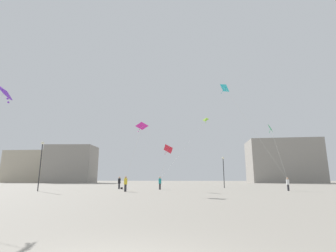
{
  "coord_description": "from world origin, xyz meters",
  "views": [
    {
      "loc": [
        1.22,
        -4.0,
        1.48
      ],
      "look_at": [
        0.0,
        14.9,
        5.5
      ],
      "focal_mm": 26.46,
      "sensor_mm": 36.0,
      "label": 1
    }
  ],
  "objects": [
    {
      "name": "person_in_yellow",
      "position": [
        -5.51,
        24.66,
        0.96
      ],
      "size": [
        0.38,
        0.38,
        1.75
      ],
      "rotation": [
        0.0,
        0.0,
        6.2
      ],
      "color": "#2D2D33",
      "rests_on": "ground_plane"
    },
    {
      "name": "handbag_beside_flyer",
      "position": [
        -7.68,
        31.61,
        0.12
      ],
      "size": [
        0.35,
        0.28,
        0.24
      ],
      "primitive_type": "cube",
      "rotation": [
        0.0,
        0.0,
        5.75
      ],
      "color": "black",
      "rests_on": "ground_plane"
    },
    {
      "name": "person_in_teal",
      "position": [
        -2.09,
        30.21,
        0.94
      ],
      "size": [
        0.37,
        0.37,
        1.71
      ],
      "rotation": [
        0.0,
        0.0,
        3.73
      ],
      "color": "#2D2D33",
      "rests_on": "ground_plane"
    },
    {
      "name": "building_centre_hall",
      "position": [
        -37.0,
        78.52,
        6.17
      ],
      "size": [
        15.68,
        10.56,
        12.35
      ],
      "color": "gray",
      "rests_on": "ground_plane"
    },
    {
      "name": "kite_emerald_delta",
      "position": [
        13.04,
        29.7,
        8.09
      ],
      "size": [
        1.31,
        2.83,
        7.33
      ],
      "color": "green"
    },
    {
      "name": "kite_cyan_delta",
      "position": [
        6.44,
        25.09,
        12.15
      ],
      "size": [
        7.94,
        3.48,
        11.42
      ],
      "color": "#1EB2C6"
    },
    {
      "name": "kite_crimson_delta",
      "position": [
        -0.76,
        27.35,
        5.11
      ],
      "size": [
        2.06,
        3.7,
        4.29
      ],
      "color": "red"
    },
    {
      "name": "building_left_hall",
      "position": [
        -55.0,
        87.22,
        5.81
      ],
      "size": [
        20.5,
        10.74,
        11.61
      ],
      "color": "#B2A893",
      "rests_on": "ground_plane"
    },
    {
      "name": "kite_lime_delta",
      "position": [
        4.67,
        36.94,
        10.83
      ],
      "size": [
        7.55,
        7.49,
        10.28
      ],
      "color": "#8CD12D"
    },
    {
      "name": "person_in_black",
      "position": [
        -8.03,
        31.51,
        0.94
      ],
      "size": [
        0.37,
        0.37,
        1.71
      ],
      "rotation": [
        0.0,
        0.0,
        5.67
      ],
      "color": "#2D2D33",
      "rests_on": "ground_plane"
    },
    {
      "name": "lamppost_west",
      "position": [
        7.56,
        36.93,
        3.31
      ],
      "size": [
        0.36,
        0.36,
        4.93
      ],
      "color": "#2D2D30",
      "rests_on": "ground_plane"
    },
    {
      "name": "kite_violet_diamond",
      "position": [
        -7.91,
        7.5,
        5.8
      ],
      "size": [
        5.53,
        1.12,
        4.96
      ],
      "color": "purple"
    },
    {
      "name": "kite_magenta_delta",
      "position": [
        -3.44,
        22.57,
        7.04
      ],
      "size": [
        2.67,
        2.4,
        6.17
      ],
      "color": "#D12899"
    },
    {
      "name": "person_in_white",
      "position": [
        13.78,
        27.7,
        0.87
      ],
      "size": [
        0.35,
        0.35,
        1.59
      ],
      "rotation": [
        0.0,
        0.0,
        1.7
      ],
      "color": "#2D2D33",
      "rests_on": "ground_plane"
    },
    {
      "name": "building_right_hall",
      "position": [
        35.0,
        84.05,
        7.19
      ],
      "size": [
        23.36,
        15.85,
        14.39
      ],
      "color": "gray",
      "rests_on": "ground_plane"
    },
    {
      "name": "lamppost_east",
      "position": [
        -16.02,
        24.94,
        3.87
      ],
      "size": [
        0.36,
        0.36,
        5.9
      ],
      "color": "#2D2D30",
      "rests_on": "ground_plane"
    }
  ]
}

